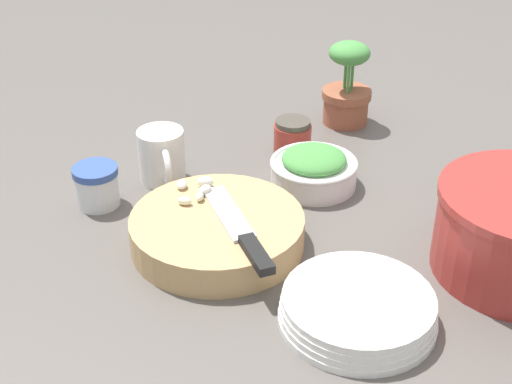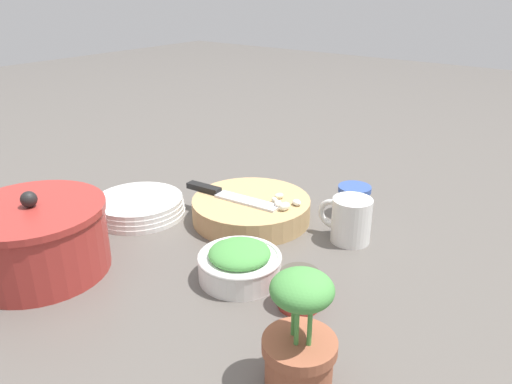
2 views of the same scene
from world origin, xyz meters
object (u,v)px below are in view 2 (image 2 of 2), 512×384
coffee_mug (350,220)px  plate_stack (139,207)px  cutting_board (251,209)px  garlic_cloves (283,203)px  potted_herb (300,339)px  stock_pot (37,239)px  herb_bowl (240,263)px  honey_jar (299,289)px  spice_jar (354,200)px  chef_knife (226,194)px

coffee_mug → plate_stack: size_ratio=0.56×
coffee_mug → cutting_board: bearing=11.8°
garlic_cloves → potted_herb: size_ratio=0.44×
stock_pot → herb_bowl: bearing=-147.0°
honey_jar → garlic_cloves: bearing=-50.2°
plate_stack → potted_herb: potted_herb is taller
garlic_cloves → spice_jar: spice_jar is taller
herb_bowl → coffee_mug: bearing=-109.8°
garlic_cloves → potted_herb: bearing=127.1°
herb_bowl → spice_jar: (-0.04, -0.35, 0.00)m
coffee_mug → plate_stack: 0.46m
spice_jar → plate_stack: (0.38, 0.29, -0.01)m
chef_knife → coffee_mug: 0.27m
cutting_board → spice_jar: 0.23m
garlic_cloves → herb_bowl: 0.22m
garlic_cloves → herb_bowl: (-0.05, 0.21, -0.02)m
chef_knife → spice_jar: bearing=124.9°
chef_knife → spice_jar: size_ratio=3.23×
plate_stack → potted_herb: (-0.56, 0.21, 0.05)m
garlic_cloves → honey_jar: 0.28m
garlic_cloves → coffee_mug: coffee_mug is taller
chef_knife → potted_herb: bearing=46.3°
plate_stack → stock_pot: 0.27m
herb_bowl → coffee_mug: coffee_mug is taller
garlic_cloves → coffee_mug: bearing=-167.3°
chef_knife → stock_pot: (0.12, 0.37, 0.01)m
garlic_cloves → honey_jar: bearing=129.8°
garlic_cloves → spice_jar: bearing=-121.8°
chef_knife → spice_jar: spice_jar is taller
spice_jar → plate_stack: size_ratio=0.36×
herb_bowl → honey_jar: size_ratio=2.14×
plate_stack → cutting_board: bearing=-148.2°
plate_stack → potted_herb: size_ratio=1.22×
garlic_cloves → potted_herb: 0.44m
honey_jar → stock_pot: stock_pot is taller
stock_pot → potted_herb: size_ratio=1.50×
coffee_mug → potted_herb: bearing=108.6°
cutting_board → plate_stack: bearing=31.8°
cutting_board → honey_jar: (-0.25, 0.20, 0.01)m
cutting_board → stock_pot: size_ratio=1.02×
garlic_cloves → honey_jar: garlic_cloves is taller
chef_knife → plate_stack: bearing=-60.4°
herb_bowl → spice_jar: spice_jar is taller
garlic_cloves → cutting_board: bearing=10.2°
garlic_cloves → herb_bowl: size_ratio=0.49×
coffee_mug → stock_pot: (0.39, 0.44, 0.02)m
cutting_board → potted_herb: (-0.34, 0.34, 0.05)m
coffee_mug → plate_stack: bearing=22.5°
coffee_mug → potted_herb: potted_herb is taller
garlic_cloves → herb_bowl: bearing=104.1°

